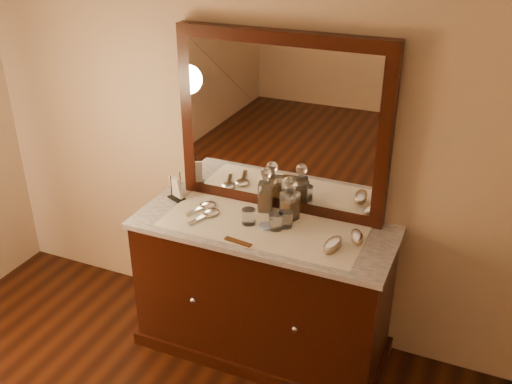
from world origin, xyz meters
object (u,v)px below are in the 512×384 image
Objects in this scene: dresser_cabinet at (263,291)px; mirror_frame at (281,124)px; brush_far at (357,237)px; decanter_left at (266,194)px; hand_mirror_inner at (208,214)px; pin_dish at (266,226)px; napkin_rack at (176,189)px; comb at (238,242)px; brush_near at (333,245)px; hand_mirror_outer at (205,206)px; decanter_right at (290,203)px.

mirror_frame reaches higher than dresser_cabinet.
brush_far is (0.51, -0.20, -0.48)m from mirror_frame.
hand_mirror_inner is at bearing -145.59° from decanter_left.
pin_dish is 0.22m from decanter_left.
mirror_frame is at bearing 95.56° from pin_dish.
hand_mirror_inner is (-0.32, -0.27, -0.49)m from mirror_frame.
pin_dish is 0.63m from napkin_rack.
decanter_left is at bearing -121.18° from mirror_frame.
comb is 0.91× the size of brush_near.
hand_mirror_inner is (-0.35, -0.01, 0.00)m from pin_dish.
decanter_left is at bearing 18.17° from hand_mirror_outer.
mirror_frame is 0.64m from hand_mirror_inner.
dresser_cabinet is 0.57m from decanter_right.
pin_dish is 0.49m from brush_far.
comb is 0.66× the size of hand_mirror_inner.
brush_near reaches higher than brush_far.
hand_mirror_outer is at bearing -161.83° from decanter_left.
mirror_frame is at bearing 91.65° from comb.
brush_near is at bearing -9.63° from napkin_rack.
decanter_left is 1.19× the size of hand_mirror_outer.
pin_dish is 0.42m from hand_mirror_outer.
napkin_rack is 1.06× the size of brush_far.
pin_dish reaches higher than dresser_cabinet.
mirror_frame reaches higher than brush_near.
hand_mirror_inner is (-0.27, -0.19, -0.09)m from decanter_left.
mirror_frame reaches higher than brush_far.
hand_mirror_outer is at bearing -172.45° from decanter_right.
hand_mirror_outer is (-0.41, 0.07, 0.00)m from pin_dish.
dresser_cabinet is 1.17× the size of mirror_frame.
decanter_left is at bearing 168.43° from brush_far.
comb is 0.48m from brush_near.
brush_far is (0.56, -0.11, -0.08)m from decanter_left.
decanter_right reaches higher than dresser_cabinet.
comb is 0.34m from hand_mirror_inner.
napkin_rack is 0.70m from decanter_right.
mirror_frame is 7.82× the size of brush_far.
mirror_frame reaches higher than pin_dish.
hand_mirror_outer is at bearing 129.16° from hand_mirror_inner.
hand_mirror_outer is (0.21, -0.04, -0.05)m from napkin_rack.
mirror_frame is at bearing 26.94° from hand_mirror_outer.
dresser_cabinet is 0.69m from brush_far.
decanter_left is at bearing 34.41° from hand_mirror_inner.
pin_dish is at bearing -84.44° from mirror_frame.
mirror_frame is 0.65m from hand_mirror_outer.
napkin_rack is at bearing -165.16° from mirror_frame.
napkin_rack is at bearing 177.73° from brush_far.
dresser_cabinet is at bearing 4.80° from hand_mirror_inner.
brush_near is 0.76× the size of hand_mirror_outer.
brush_far is at bearing -11.57° from decanter_left.
pin_dish is at bearing -172.45° from brush_far.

